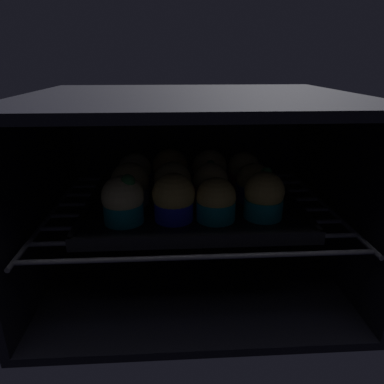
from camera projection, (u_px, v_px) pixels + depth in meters
oven_cavity at (190, 184)px, 72.42cm from camera, size 59.00×47.00×37.00cm
oven_rack at (192, 207)px, 69.66cm from camera, size 54.80×42.00×0.80cm
baking_tray at (192, 204)px, 68.09cm from camera, size 39.63×31.74×2.20cm
muffin_row0_col0 at (123, 201)px, 58.34cm from camera, size 7.10×7.10×8.66cm
muffin_row0_col1 at (174, 199)px, 59.30cm from camera, size 7.33×7.33×8.29cm
muffin_row0_col2 at (216, 201)px, 59.45cm from camera, size 6.81×6.81×7.51cm
muffin_row0_col3 at (264, 196)px, 60.19cm from camera, size 6.90×6.90×8.67cm
muffin_row1_col0 at (130, 185)px, 66.16cm from camera, size 7.27×7.27×8.06cm
muffin_row1_col1 at (173, 184)px, 66.59cm from camera, size 7.13×7.13×8.04cm
muffin_row1_col2 at (211, 185)px, 66.65cm from camera, size 6.74×6.74×8.01cm
muffin_row1_col3 at (253, 184)px, 67.75cm from camera, size 6.74×6.74×7.44cm
muffin_row2_col0 at (135, 173)px, 73.30cm from camera, size 6.87×6.87×7.90cm
muffin_row2_col1 at (170, 170)px, 73.83cm from camera, size 7.40×7.40×8.61cm
muffin_row2_col2 at (210, 171)px, 73.78cm from camera, size 7.29×7.29×8.44cm
muffin_row2_col3 at (244, 172)px, 74.62cm from camera, size 6.74×6.74×7.78cm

